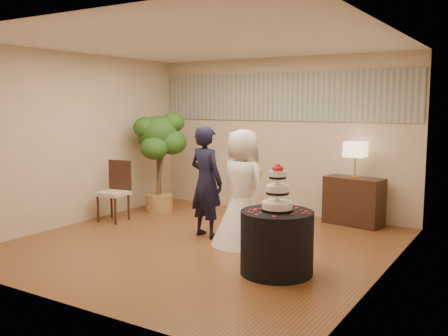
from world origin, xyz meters
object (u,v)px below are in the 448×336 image
Objects in this scene: cake_table at (277,242)px; console at (354,201)px; ficus_tree at (159,161)px; bride at (242,187)px; table_lamp at (355,160)px; wedding_cake at (278,187)px; groom at (206,182)px; side_chair at (113,191)px.

console is at bearing 89.16° from cake_table.
bride is at bearing -24.60° from ficus_tree.
console is 1.62× the size of table_lamp.
table_lamp is (0.04, 2.81, 0.05)m from wedding_cake.
bride is 1.73× the size of console.
console is at bearing 14.18° from ficus_tree.
cake_table is at bearing -80.88° from console.
bride is (0.66, -0.07, -0.02)m from groom.
groom is 0.89× the size of ficus_tree.
wedding_cake is at bearing -30.38° from ficus_tree.
table_lamp is at bearing -102.99° from bride.
wedding_cake is 2.88m from console.
table_lamp reaches higher than side_chair.
table_lamp is (1.65, 1.88, 0.25)m from groom.
side_chair is (-3.54, -1.89, -0.56)m from table_lamp.
console is 0.51× the size of ficus_tree.
side_chair is at bearing 12.70° from bride.
ficus_tree is 1.82× the size of side_chair.
groom is 1.63× the size of side_chair.
console is 3.53m from ficus_tree.
ficus_tree is at bearing 149.62° from wedding_cake.
cake_table is at bearing -30.38° from ficus_tree.
table_lamp reaches higher than wedding_cake.
groom is 1.95× the size of cake_table.
ficus_tree is 1.13m from side_chair.
side_chair is (-0.15, -1.03, -0.42)m from ficus_tree.
side_chair is (-3.50, 0.93, -0.51)m from wedding_cake.
side_chair is (-2.54, 0.06, -0.30)m from bride.
groom is 1.76× the size of console.
wedding_cake reaches higher than console.
ficus_tree is (-3.38, -0.85, -0.14)m from table_lamp.
side_chair is at bearing 165.16° from wedding_cake.
groom is 0.66m from bride.
bride is 2.81× the size of table_lamp.
cake_table is 1.47× the size of table_lamp.
ficus_tree is at bearing -165.82° from table_lamp.
bride is 0.88× the size of ficus_tree.
ficus_tree is (-3.38, -0.85, 0.54)m from console.
wedding_cake is at bearing 0.00° from cake_table.
wedding_cake is 0.30× the size of ficus_tree.
groom is at bearing -5.63° from side_chair.
wedding_cake is (1.61, -0.94, 0.19)m from groom.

